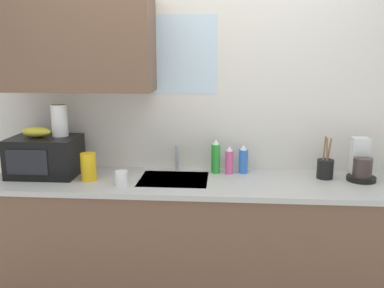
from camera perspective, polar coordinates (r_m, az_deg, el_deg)
The scene contains 13 objects.
kitchen_wall_assembly at distance 3.03m, azimuth -2.35°, elevation 5.07°, with size 3.50×0.42×2.50m.
counter_unit at distance 2.97m, azimuth -0.04°, elevation -13.15°, with size 2.73×0.63×0.90m.
sink_faucet at distance 3.03m, azimuth -2.03°, elevation -1.88°, with size 0.03×0.03×0.19m, color #B2B5BA.
microwave at distance 3.07m, azimuth -19.46°, elevation -1.58°, with size 0.46×0.35×0.27m.
banana_bunch at distance 3.06m, azimuth -20.53°, elevation 1.54°, with size 0.20×0.11×0.07m, color gold.
paper_towel_roll at distance 3.04m, azimuth -17.67°, elevation 3.09°, with size 0.11×0.11×0.22m, color white.
coffee_maker at distance 3.02m, azimuth 22.09°, elevation -2.61°, with size 0.19×0.21×0.28m.
dish_soap_bottle_green at distance 2.96m, azimuth 3.27°, elevation -1.81°, with size 0.06×0.06×0.24m.
dish_soap_bottle_pink at distance 2.95m, azimuth 5.11°, elevation -2.30°, with size 0.06×0.06×0.20m.
dish_soap_bottle_blue at distance 2.98m, azimuth 7.02°, elevation -2.17°, with size 0.07×0.07×0.20m.
cereal_canister at distance 2.87m, azimuth -13.96°, elevation -3.04°, with size 0.10×0.10×0.19m, color gold.
mug_white at distance 2.74m, azimuth -9.62°, elevation -4.62°, with size 0.08×0.08×0.10m, color white.
utensil_crock at distance 2.98m, azimuth 17.75°, elevation -3.16°, with size 0.11×0.11×0.29m.
Camera 1 is at (0.21, -2.68, 1.74)m, focal length 39.00 mm.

